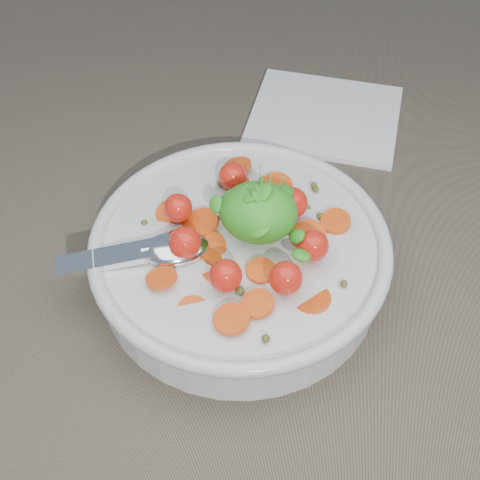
# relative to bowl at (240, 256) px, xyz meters

# --- Properties ---
(ground) EXTENTS (6.00, 6.00, 0.00)m
(ground) POSITION_rel_bowl_xyz_m (-0.00, 0.02, -0.03)
(ground) COLOR #7A6C57
(ground) RESTS_ON ground
(bowl) EXTENTS (0.31, 0.28, 0.12)m
(bowl) POSITION_rel_bowl_xyz_m (0.00, 0.00, 0.00)
(bowl) COLOR silver
(bowl) RESTS_ON ground
(napkin) EXTENTS (0.19, 0.17, 0.01)m
(napkin) POSITION_rel_bowl_xyz_m (0.07, 0.26, -0.03)
(napkin) COLOR white
(napkin) RESTS_ON ground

